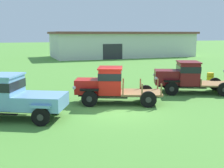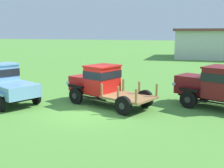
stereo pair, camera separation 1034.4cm
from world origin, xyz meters
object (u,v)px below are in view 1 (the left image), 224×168
Objects in this scene: vintage_truck_second_in_line at (11,96)px; vintage_truck_midrow_center at (109,84)px; vintage_truck_far_side at (185,76)px; farm_shed at (122,44)px; oil_drum_beside_row at (210,78)px.

vintage_truck_midrow_center is (5.35, 1.23, 0.04)m from vintage_truck_second_in_line.
vintage_truck_far_side is (5.85, 1.01, 0.03)m from vintage_truck_midrow_center.
vintage_truck_midrow_center is 5.94m from vintage_truck_far_side.
vintage_truck_second_in_line is at bearing -167.01° from vintage_truck_midrow_center.
farm_shed is 4.67× the size of vintage_truck_midrow_center.
vintage_truck_midrow_center reaches higher than oil_drum_beside_row.
oil_drum_beside_row is at bearing 16.41° from vintage_truck_second_in_line.
oil_drum_beside_row is (15.18, 4.47, -0.63)m from vintage_truck_second_in_line.
oil_drum_beside_row is (-3.66, -27.90, -1.71)m from farm_shed.
vintage_truck_far_side is at bearing 9.83° from vintage_truck_midrow_center.
vintage_truck_midrow_center is at bearing -170.17° from vintage_truck_far_side.
vintage_truck_second_in_line is at bearing -168.65° from vintage_truck_far_side.
vintage_truck_midrow_center is (-13.50, -31.13, -1.04)m from farm_shed.
vintage_truck_far_side reaches higher than oil_drum_beside_row.
oil_drum_beside_row is (9.83, 3.24, -0.67)m from vintage_truck_midrow_center.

